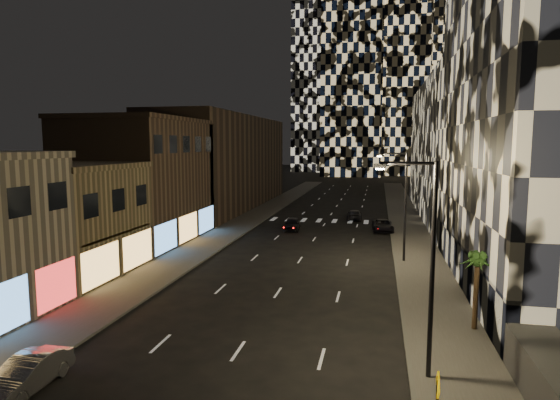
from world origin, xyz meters
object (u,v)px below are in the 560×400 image
at_px(ped_sign, 437,398).
at_px(palm_tree, 477,265).
at_px(streetlight_near, 427,254).
at_px(streetlight_far, 403,199).
at_px(car_silver_parked, 27,374).
at_px(car_dark_oncoming, 355,215).
at_px(car_dark_midlane, 292,224).
at_px(car_dark_rightlane, 383,226).

relative_size(ped_sign, palm_tree, 0.67).
height_order(streetlight_near, streetlight_far, same).
distance_m(car_silver_parked, ped_sign, 15.59).
relative_size(streetlight_near, streetlight_far, 1.00).
relative_size(streetlight_far, car_dark_oncoming, 2.01).
distance_m(car_dark_midlane, car_dark_rightlane, 10.27).
bearing_deg(car_dark_midlane, streetlight_far, -52.39).
xyz_separation_m(car_silver_parked, ped_sign, (15.50, -0.97, 1.35)).
xyz_separation_m(streetlight_far, palm_tree, (3.15, -14.15, -1.79)).
height_order(car_silver_parked, car_dark_midlane, car_dark_midlane).
xyz_separation_m(streetlight_far, car_silver_parked, (-15.55, -24.18, -4.67)).
distance_m(car_silver_parked, car_dark_rightlane, 40.62).
bearing_deg(ped_sign, streetlight_far, 92.46).
height_order(car_dark_midlane, palm_tree, palm_tree).
bearing_deg(palm_tree, car_silver_parked, -151.80).
bearing_deg(car_dark_oncoming, car_dark_midlane, 51.77).
relative_size(car_dark_oncoming, ped_sign, 1.62).
bearing_deg(streetlight_far, car_dark_midlane, 132.58).
bearing_deg(streetlight_far, ped_sign, -90.13).
height_order(streetlight_far, ped_sign, streetlight_far).
distance_m(streetlight_near, palm_tree, 6.88).
bearing_deg(car_dark_midlane, car_silver_parked, -101.21).
xyz_separation_m(streetlight_near, car_dark_midlane, (-11.54, 32.56, -4.63)).
height_order(streetlight_near, palm_tree, streetlight_near).
distance_m(car_dark_rightlane, palm_tree, 28.53).
bearing_deg(palm_tree, car_dark_oncoming, 102.71).
height_order(streetlight_near, car_dark_rightlane, streetlight_near).
bearing_deg(car_dark_midlane, streetlight_near, -75.45).
bearing_deg(ped_sign, car_dark_rightlane, 94.49).
height_order(streetlight_far, car_dark_oncoming, streetlight_far).
xyz_separation_m(car_dark_oncoming, car_dark_rightlane, (3.55, -7.63, 0.01)).
distance_m(streetlight_near, car_dark_midlane, 34.85).
height_order(streetlight_near, ped_sign, streetlight_near).
height_order(car_dark_oncoming, palm_tree, palm_tree).
relative_size(car_silver_parked, palm_tree, 1.00).
bearing_deg(car_dark_midlane, palm_tree, -66.16).
relative_size(car_dark_oncoming, car_dark_rightlane, 0.94).
bearing_deg(car_silver_parked, streetlight_far, 56.25).
bearing_deg(car_dark_rightlane, car_silver_parked, -114.28).
relative_size(streetlight_near, ped_sign, 3.26).
height_order(car_dark_midlane, ped_sign, ped_sign).
height_order(streetlight_far, car_silver_parked, streetlight_far).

